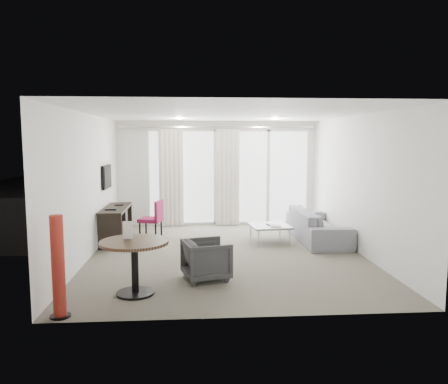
{
  "coord_description": "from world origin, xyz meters",
  "views": [
    {
      "loc": [
        -0.62,
        -8.01,
        2.11
      ],
      "look_at": [
        0.0,
        0.6,
        1.1
      ],
      "focal_mm": 35.0,
      "sensor_mm": 36.0,
      "label": 1
    }
  ],
  "objects": [
    {
      "name": "ceiling",
      "position": [
        0.0,
        0.0,
        2.6
      ],
      "size": [
        5.0,
        6.0,
        0.0
      ],
      "primitive_type": "cube",
      "color": "white",
      "rests_on": "ground"
    },
    {
      "name": "desk",
      "position": [
        -2.24,
        1.17,
        0.36
      ],
      "size": [
        0.48,
        1.55,
        0.72
      ],
      "primitive_type": null,
      "color": "black",
      "rests_on": "floor"
    },
    {
      "name": "terrace_slab",
      "position": [
        0.3,
        4.5,
        -0.06
      ],
      "size": [
        5.6,
        3.0,
        0.12
      ],
      "primitive_type": "cube",
      "color": "#4D4D50",
      "rests_on": "ground"
    },
    {
      "name": "floor",
      "position": [
        0.0,
        0.0,
        0.0
      ],
      "size": [
        5.0,
        6.0,
        0.0
      ],
      "primitive_type": "cube",
      "color": "#615C4E",
      "rests_on": "ground"
    },
    {
      "name": "wall_front",
      "position": [
        0.0,
        -3.0,
        1.3
      ],
      "size": [
        5.0,
        0.0,
        2.6
      ],
      "primitive_type": "cube",
      "color": "silver",
      "rests_on": "ground"
    },
    {
      "name": "round_table",
      "position": [
        -1.43,
        -2.09,
        0.38
      ],
      "size": [
        1.12,
        1.12,
        0.75
      ],
      "primitive_type": null,
      "rotation": [
        0.0,
        0.0,
        0.21
      ],
      "color": "#3A2717",
      "rests_on": "floor"
    },
    {
      "name": "window_panel",
      "position": [
        0.3,
        2.98,
        1.2
      ],
      "size": [
        4.0,
        0.02,
        2.38
      ],
      "primitive_type": null,
      "color": "white",
      "rests_on": "ground"
    },
    {
      "name": "rattan_table",
      "position": [
        1.65,
        4.32,
        0.28
      ],
      "size": [
        0.67,
        0.67,
        0.56
      ],
      "primitive_type": null,
      "rotation": [
        0.0,
        0.0,
        0.23
      ],
      "color": "brown",
      "rests_on": "terrace_slab"
    },
    {
      "name": "magazine",
      "position": [
        1.07,
        0.76,
        0.36
      ],
      "size": [
        0.25,
        0.32,
        0.02
      ],
      "primitive_type": null,
      "rotation": [
        0.0,
        0.0,
        0.02
      ],
      "color": "gray",
      "rests_on": "coffee_table"
    },
    {
      "name": "wall_left",
      "position": [
        -2.5,
        0.0,
        1.3
      ],
      "size": [
        0.0,
        6.0,
        2.6
      ],
      "primitive_type": "cube",
      "color": "silver",
      "rests_on": "ground"
    },
    {
      "name": "coffee_table",
      "position": [
        0.99,
        0.91,
        0.18
      ],
      "size": [
        0.88,
        0.88,
        0.36
      ],
      "primitive_type": null,
      "rotation": [
        0.0,
        0.0,
        0.11
      ],
      "color": "gray",
      "rests_on": "floor"
    },
    {
      "name": "red_lamp",
      "position": [
        -2.23,
        -2.82,
        0.62
      ],
      "size": [
        0.32,
        0.32,
        1.24
      ],
      "primitive_type": "cylinder",
      "rotation": [
        0.0,
        0.0,
        -0.36
      ],
      "color": "#A32A1E",
      "rests_on": "floor"
    },
    {
      "name": "tv",
      "position": [
        -2.46,
        1.45,
        1.35
      ],
      "size": [
        0.05,
        0.8,
        0.5
      ],
      "primitive_type": null,
      "color": "black",
      "rests_on": "wall_left"
    },
    {
      "name": "downlight_b",
      "position": [
        1.2,
        1.6,
        2.59
      ],
      "size": [
        0.12,
        0.12,
        0.02
      ],
      "primitive_type": "cylinder",
      "color": "#FFE0B2",
      "rests_on": "ceiling"
    },
    {
      "name": "curtain_left",
      "position": [
        -1.15,
        2.82,
        1.2
      ],
      "size": [
        0.6,
        0.2,
        2.38
      ],
      "primitive_type": null,
      "color": "silver",
      "rests_on": "ground"
    },
    {
      "name": "menu_card",
      "position": [
        -1.53,
        -1.95,
        0.72
      ],
      "size": [
        0.14,
        0.03,
        0.25
      ],
      "primitive_type": null,
      "rotation": [
        0.0,
        0.0,
        0.05
      ],
      "color": "white",
      "rests_on": "round_table"
    },
    {
      "name": "balustrade",
      "position": [
        0.3,
        5.95,
        0.5
      ],
      "size": [
        5.5,
        0.06,
        1.05
      ],
      "primitive_type": null,
      "color": "#B2B2B7",
      "rests_on": "terrace_slab"
    },
    {
      "name": "sofa",
      "position": [
        2.03,
        0.99,
        0.33
      ],
      "size": [
        0.88,
        2.25,
        0.66
      ],
      "primitive_type": "imported",
      "rotation": [
        0.0,
        0.0,
        1.57
      ],
      "color": "gray",
      "rests_on": "floor"
    },
    {
      "name": "remote",
      "position": [
        0.96,
        0.89,
        0.36
      ],
      "size": [
        0.08,
        0.16,
        0.02
      ],
      "primitive_type": null,
      "rotation": [
        0.0,
        0.0,
        0.27
      ],
      "color": "black",
      "rests_on": "coffee_table"
    },
    {
      "name": "curtain_track",
      "position": [
        0.0,
        2.82,
        2.45
      ],
      "size": [
        4.8,
        0.04,
        0.04
      ],
      "primitive_type": null,
      "color": "#B2B2B7",
      "rests_on": "ceiling"
    },
    {
      "name": "wall_right",
      "position": [
        2.5,
        0.0,
        1.3
      ],
      "size": [
        0.0,
        6.0,
        2.6
      ],
      "primitive_type": "cube",
      "color": "silver",
      "rests_on": "ground"
    },
    {
      "name": "curtain_right",
      "position": [
        0.25,
        2.82,
        1.2
      ],
      "size": [
        0.6,
        0.2,
        2.38
      ],
      "primitive_type": null,
      "color": "silver",
      "rests_on": "ground"
    },
    {
      "name": "rattan_chair_a",
      "position": [
        0.64,
        4.18,
        0.42
      ],
      "size": [
        0.67,
        0.67,
        0.84
      ],
      "primitive_type": null,
      "rotation": [
        0.0,
        0.0,
        0.2
      ],
      "color": "brown",
      "rests_on": "terrace_slab"
    },
    {
      "name": "downlight_a",
      "position": [
        -0.9,
        1.6,
        2.59
      ],
      "size": [
        0.12,
        0.12,
        0.02
      ],
      "primitive_type": "cylinder",
      "color": "#FFE0B2",
      "rests_on": "ceiling"
    },
    {
      "name": "window_frame",
      "position": [
        0.3,
        2.97,
        1.2
      ],
      "size": [
        4.1,
        0.06,
        2.44
      ],
      "primitive_type": null,
      "color": "white",
      "rests_on": "ground"
    },
    {
      "name": "rattan_chair_b",
      "position": [
        2.18,
        5.05,
        0.38
      ],
      "size": [
        0.65,
        0.65,
        0.77
      ],
      "primitive_type": null,
      "rotation": [
        0.0,
        0.0,
        0.28
      ],
      "color": "brown",
      "rests_on": "terrace_slab"
    },
    {
      "name": "tub_armchair",
      "position": [
        -0.42,
        -1.5,
        0.31
      ],
      "size": [
        0.82,
        0.8,
        0.61
      ],
      "primitive_type": "imported",
      "rotation": [
        0.0,
        0.0,
        1.82
      ],
      "color": "#323233",
      "rests_on": "floor"
    },
    {
      "name": "desk_chair",
      "position": [
        -1.53,
        1.25,
        0.43
      ],
      "size": [
        0.57,
        0.55,
        0.86
      ],
      "primitive_type": null,
      "rotation": [
        0.0,
        0.0,
        -0.27
      ],
      "color": "maroon",
      "rests_on": "floor"
    }
  ]
}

